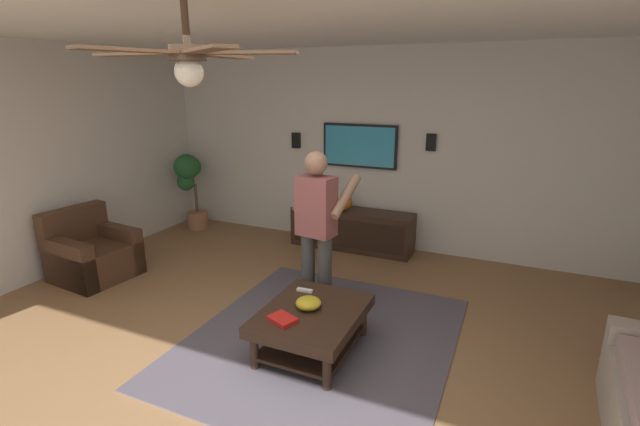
# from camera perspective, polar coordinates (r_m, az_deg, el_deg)

# --- Properties ---
(ground_plane) EXTENTS (8.13, 8.13, 0.00)m
(ground_plane) POSITION_cam_1_polar(r_m,az_deg,el_deg) (3.79, -8.16, -20.52)
(ground_plane) COLOR olive
(wall_back_tv) EXTENTS (0.10, 6.90, 2.71)m
(wall_back_tv) POSITION_cam_1_polar(r_m,az_deg,el_deg) (6.27, 8.36, 7.83)
(wall_back_tv) COLOR silver
(wall_back_tv) RESTS_ON ground
(area_rug) EXTENTS (2.59, 2.27, 0.01)m
(area_rug) POSITION_cam_1_polar(r_m,az_deg,el_deg) (4.26, 0.19, -15.62)
(area_rug) COLOR #514C56
(area_rug) RESTS_ON ground
(armchair) EXTENTS (0.87, 0.88, 0.82)m
(armchair) POSITION_cam_1_polar(r_m,az_deg,el_deg) (6.03, -26.87, -4.71)
(armchair) COLOR #472D1E
(armchair) RESTS_ON ground
(coffee_table) EXTENTS (1.00, 0.80, 0.40)m
(coffee_table) POSITION_cam_1_polar(r_m,az_deg,el_deg) (3.96, -1.02, -13.45)
(coffee_table) COLOR #332116
(coffee_table) RESTS_ON ground
(media_console) EXTENTS (0.45, 1.70, 0.55)m
(media_console) POSITION_cam_1_polar(r_m,az_deg,el_deg) (6.31, 4.04, -2.06)
(media_console) COLOR #332116
(media_console) RESTS_ON ground
(tv) EXTENTS (0.05, 1.05, 0.59)m
(tv) POSITION_cam_1_polar(r_m,az_deg,el_deg) (6.27, 5.01, 8.44)
(tv) COLOR black
(person_standing) EXTENTS (0.59, 0.60, 1.64)m
(person_standing) POSITION_cam_1_polar(r_m,az_deg,el_deg) (4.38, -0.36, -1.33)
(person_standing) COLOR #3F3F3F
(person_standing) RESTS_ON ground
(potted_plant_tall) EXTENTS (0.52, 0.45, 1.19)m
(potted_plant_tall) POSITION_cam_1_polar(r_m,az_deg,el_deg) (7.32, -16.11, 4.01)
(potted_plant_tall) COLOR #9E6B4C
(potted_plant_tall) RESTS_ON ground
(bowl) EXTENTS (0.22, 0.22, 0.10)m
(bowl) POSITION_cam_1_polar(r_m,az_deg,el_deg) (3.91, -1.47, -11.30)
(bowl) COLOR gold
(bowl) RESTS_ON coffee_table
(remote_white) EXTENTS (0.06, 0.15, 0.02)m
(remote_white) POSITION_cam_1_polar(r_m,az_deg,el_deg) (4.21, -1.94, -9.73)
(remote_white) COLOR white
(remote_white) RESTS_ON coffee_table
(book) EXTENTS (0.23, 0.26, 0.04)m
(book) POSITION_cam_1_polar(r_m,az_deg,el_deg) (3.74, -4.76, -13.22)
(book) COLOR red
(book) RESTS_ON coffee_table
(vase_round) EXTENTS (0.22, 0.22, 0.22)m
(vase_round) POSITION_cam_1_polar(r_m,az_deg,el_deg) (6.23, 3.09, 1.40)
(vase_round) COLOR orange
(vase_round) RESTS_ON media_console
(wall_speaker_left) EXTENTS (0.06, 0.12, 0.22)m
(wall_speaker_left) POSITION_cam_1_polar(r_m,az_deg,el_deg) (6.03, 13.85, 8.67)
(wall_speaker_left) COLOR black
(wall_speaker_right) EXTENTS (0.06, 0.12, 0.22)m
(wall_speaker_right) POSITION_cam_1_polar(r_m,az_deg,el_deg) (6.67, -3.04, 9.15)
(wall_speaker_right) COLOR black
(ceiling_fan) EXTENTS (1.19, 1.19, 0.46)m
(ceiling_fan) POSITION_cam_1_polar(r_m,az_deg,el_deg) (2.68, -16.24, 18.29)
(ceiling_fan) COLOR #4C3828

